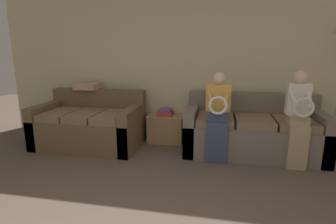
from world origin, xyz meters
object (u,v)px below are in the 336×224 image
at_px(couch_main, 252,132).
at_px(side_shelf, 166,128).
at_px(book_stack, 165,112).
at_px(throw_pillow, 88,86).
at_px(child_left_seated, 218,113).
at_px(couch_side, 91,125).
at_px(child_right_seated, 298,114).

xyz_separation_m(couch_main, side_shelf, (-1.38, 0.25, -0.09)).
bearing_deg(book_stack, throw_pillow, -178.37).
distance_m(couch_main, child_left_seated, 0.73).
xyz_separation_m(couch_side, child_left_seated, (2.04, -0.22, 0.35)).
bearing_deg(child_right_seated, couch_main, 144.60).
bearing_deg(couch_main, child_left_seated, -144.39).
xyz_separation_m(child_right_seated, side_shelf, (-1.89, 0.62, -0.47)).
distance_m(child_right_seated, side_shelf, 2.05).
xyz_separation_m(side_shelf, throw_pillow, (-1.37, -0.04, 0.69)).
xyz_separation_m(couch_main, book_stack, (-1.39, 0.24, 0.19)).
bearing_deg(couch_side, book_stack, 18.48).
bearing_deg(child_right_seated, throw_pillow, 170.04).
height_order(side_shelf, throw_pillow, throw_pillow).
distance_m(child_left_seated, child_right_seated, 1.04).
distance_m(child_left_seated, book_stack, 1.08).
distance_m(couch_side, throw_pillow, 0.72).
bearing_deg(couch_side, child_right_seated, -4.10).
height_order(child_right_seated, book_stack, child_right_seated).
xyz_separation_m(side_shelf, book_stack, (-0.01, -0.01, 0.27)).
relative_size(couch_side, child_left_seated, 1.33).
relative_size(couch_main, book_stack, 6.69).
relative_size(couch_main, child_right_seated, 1.55).
xyz_separation_m(couch_side, throw_pillow, (-0.19, 0.35, 0.60)).
height_order(child_left_seated, side_shelf, child_left_seated).
relative_size(couch_main, throw_pillow, 5.35).
height_order(couch_main, child_right_seated, child_right_seated).
bearing_deg(side_shelf, child_left_seated, -35.93).
xyz_separation_m(couch_side, child_right_seated, (3.08, -0.22, 0.38)).
distance_m(child_left_seated, side_shelf, 1.15).
relative_size(book_stack, throw_pillow, 0.80).
bearing_deg(book_stack, child_left_seated, -35.32).
height_order(couch_side, book_stack, couch_side).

